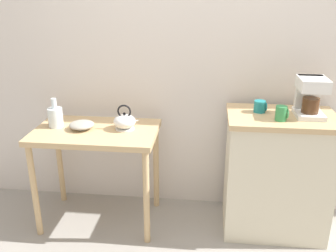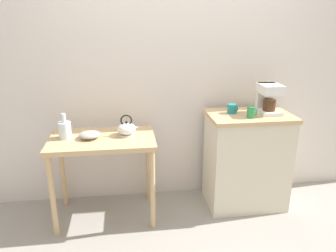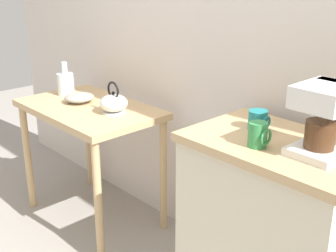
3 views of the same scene
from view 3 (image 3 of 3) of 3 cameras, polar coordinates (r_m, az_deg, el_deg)
name	(u,v)px [view 3 (image 3 of 3)]	position (r m, az deg, el deg)	size (l,w,h in m)	color
wooden_table	(90,122)	(2.76, -9.77, 0.46)	(0.88, 0.55, 0.75)	tan
kitchen_counter	(272,239)	(2.03, 12.85, -13.63)	(0.73, 0.49, 0.89)	beige
bowl_stoneware	(79,97)	(2.80, -11.07, 3.54)	(0.18, 0.18, 0.06)	#9E998C
teakettle	(114,103)	(2.56, -6.80, 2.86)	(0.19, 0.16, 0.18)	white
glass_carafe_vase	(66,83)	(2.97, -12.72, 5.25)	(0.11, 0.11, 0.21)	silver
coffee_maker	(326,116)	(1.72, 19.25, 1.14)	(0.18, 0.22, 0.26)	white
mug_dark_teal	(258,120)	(1.93, 11.26, 0.75)	(0.09, 0.08, 0.08)	teal
mug_tall_green	(258,135)	(1.74, 11.25, -1.09)	(0.08, 0.07, 0.10)	#338C4C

